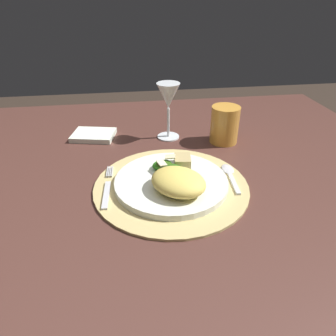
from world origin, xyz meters
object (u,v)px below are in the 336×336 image
object	(u,v)px
napkin	(94,135)
wine_glass	(168,99)
dining_table	(155,196)
dinner_plate	(171,182)
fork	(107,188)
spoon	(229,173)
amber_tumbler	(225,125)

from	to	relation	value
napkin	wine_glass	distance (m)	0.25
napkin	wine_glass	bearing A→B (deg)	-7.85
dining_table	wine_glass	xyz separation A→B (m)	(0.06, 0.15, 0.22)
dinner_plate	dining_table	bearing A→B (deg)	104.07
napkin	wine_glass	xyz separation A→B (m)	(0.22, -0.03, 0.11)
dinner_plate	fork	world-z (taller)	dinner_plate
fork	napkin	bearing A→B (deg)	99.53
fork	wine_glass	world-z (taller)	wine_glass
spoon	wine_glass	distance (m)	0.28
dining_table	spoon	distance (m)	0.22
dinner_plate	fork	size ratio (longest dim) A/B	1.53
spoon	napkin	world-z (taller)	napkin
fork	wine_glass	size ratio (longest dim) A/B	1.02
spoon	amber_tumbler	bearing A→B (deg)	77.26
wine_glass	dining_table	bearing A→B (deg)	-110.86
dining_table	amber_tumbler	distance (m)	0.28
spoon	amber_tumbler	distance (m)	0.19
dining_table	napkin	world-z (taller)	napkin
amber_tumbler	spoon	bearing A→B (deg)	-102.74
napkin	amber_tumbler	distance (m)	0.39
dining_table	wine_glass	world-z (taller)	wine_glass
dining_table	napkin	size ratio (longest dim) A/B	11.35
wine_glass	napkin	bearing A→B (deg)	172.15
dinner_plate	wine_glass	world-z (taller)	wine_glass
fork	napkin	xyz separation A→B (m)	(-0.05, 0.29, -0.00)
wine_glass	spoon	bearing A→B (deg)	-64.59
dining_table	dinner_plate	size ratio (longest dim) A/B	5.39
dining_table	spoon	world-z (taller)	spoon
fork	amber_tumbler	bearing A→B (deg)	32.39
spoon	napkin	xyz separation A→B (m)	(-0.33, 0.27, -0.00)
wine_glass	dinner_plate	bearing A→B (deg)	-96.86
fork	amber_tumbler	world-z (taller)	amber_tumbler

